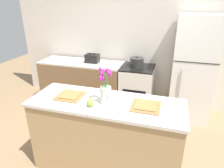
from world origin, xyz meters
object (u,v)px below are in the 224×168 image
at_px(flower_vase, 106,90).
at_px(cooking_pot, 137,62).
at_px(pear_figurine, 90,102).
at_px(toaster, 92,58).
at_px(plate_setting_right, 146,106).
at_px(plate_setting_left, 70,96).
at_px(stove_range, 137,89).
at_px(refrigerator, 192,70).

height_order(flower_vase, cooking_pot, flower_vase).
bearing_deg(pear_figurine, toaster, 111.31).
bearing_deg(toaster, plate_setting_right, -51.72).
bearing_deg(cooking_pot, plate_setting_left, -108.26).
bearing_deg(cooking_pot, flower_vase, -92.19).
distance_m(flower_vase, toaster, 1.86).
bearing_deg(plate_setting_left, toaster, 102.56).
bearing_deg(stove_range, plate_setting_left, -109.36).
bearing_deg(flower_vase, stove_range, 86.81).
xyz_separation_m(toaster, cooking_pot, (0.89, -0.01, -0.00)).
distance_m(flower_vase, plate_setting_right, 0.47).
height_order(flower_vase, toaster, flower_vase).
bearing_deg(flower_vase, cooking_pot, 87.81).
xyz_separation_m(stove_range, flower_vase, (-0.09, -1.63, 0.66)).
height_order(pear_figurine, plate_setting_left, pear_figurine).
distance_m(flower_vase, cooking_pot, 1.66).
height_order(flower_vase, plate_setting_left, flower_vase).
bearing_deg(flower_vase, refrigerator, 57.46).
xyz_separation_m(stove_range, cooking_pot, (-0.03, 0.02, 0.53)).
bearing_deg(refrigerator, plate_setting_right, -110.35).
bearing_deg(cooking_pot, toaster, 179.33).
relative_size(plate_setting_left, cooking_pot, 1.21).
bearing_deg(toaster, pear_figurine, -68.69).
height_order(plate_setting_right, toaster, toaster).
xyz_separation_m(plate_setting_right, cooking_pot, (-0.39, 1.61, 0.01)).
height_order(refrigerator, flower_vase, refrigerator).
height_order(refrigerator, plate_setting_left, refrigerator).
relative_size(refrigerator, cooking_pot, 7.06).
relative_size(plate_setting_right, toaster, 1.13).
bearing_deg(pear_figurine, flower_vase, 42.86).
xyz_separation_m(flower_vase, toaster, (-0.83, 1.66, -0.13)).
relative_size(refrigerator, plate_setting_right, 5.81).
bearing_deg(plate_setting_left, pear_figurine, -25.92).
bearing_deg(toaster, plate_setting_left, -77.44).
xyz_separation_m(refrigerator, plate_setting_right, (-0.59, -1.59, 0.04)).
relative_size(stove_range, cooking_pot, 3.40).
bearing_deg(plate_setting_right, pear_figurine, -164.41).
relative_size(pear_figurine, plate_setting_right, 0.41).
xyz_separation_m(refrigerator, toaster, (-1.87, 0.03, 0.05)).
relative_size(flower_vase, toaster, 1.53).
distance_m(plate_setting_right, toaster, 2.07).
xyz_separation_m(flower_vase, plate_setting_right, (0.45, 0.04, -0.15)).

